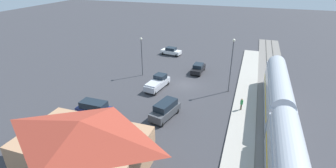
% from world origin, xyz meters
% --- Properties ---
extents(ground_plane, '(200.00, 200.00, 0.00)m').
position_xyz_m(ground_plane, '(0.00, 0.00, 0.00)').
color(ground_plane, '#38383D').
extents(railway_track, '(4.80, 70.00, 0.30)m').
position_xyz_m(railway_track, '(-14.00, 0.00, 0.09)').
color(railway_track, slate).
rests_on(railway_track, ground).
extents(platform, '(3.20, 46.00, 0.30)m').
position_xyz_m(platform, '(-10.00, 0.00, 0.15)').
color(platform, '#A8A399').
rests_on(platform, ground).
extents(station_building, '(12.41, 8.13, 5.57)m').
position_xyz_m(station_building, '(4.00, 22.00, 2.89)').
color(station_building, tan).
rests_on(station_building, ground).
extents(pedestrian_on_platform, '(0.36, 0.36, 1.71)m').
position_xyz_m(pedestrian_on_platform, '(-9.54, 5.85, 1.28)').
color(pedestrian_on_platform, brown).
rests_on(pedestrian_on_platform, platform).
extents(suv_navy, '(4.91, 2.43, 2.22)m').
position_xyz_m(suv_navy, '(8.73, 13.44, 1.15)').
color(suv_navy, navy).
rests_on(suv_navy, ground).
extents(sedan_white, '(4.70, 2.71, 1.74)m').
position_xyz_m(sedan_white, '(7.37, -14.69, 0.88)').
color(sedan_white, white).
rests_on(sedan_white, ground).
extents(pickup_silver, '(2.75, 5.63, 2.14)m').
position_xyz_m(pickup_silver, '(3.95, 2.71, 1.03)').
color(pickup_silver, silver).
rests_on(pickup_silver, ground).
extents(sedan_black, '(2.02, 4.57, 1.74)m').
position_xyz_m(sedan_black, '(-0.82, -6.17, 0.88)').
color(sedan_black, black).
rests_on(sedan_black, ground).
extents(suv_charcoal, '(3.07, 5.23, 2.22)m').
position_xyz_m(suv_charcoal, '(-0.14, 10.58, 1.15)').
color(suv_charcoal, '#47494F').
rests_on(suv_charcoal, ground).
extents(light_pole_near_platform, '(0.44, 0.44, 8.62)m').
position_xyz_m(light_pole_near_platform, '(-7.20, 0.10, 5.34)').
color(light_pole_near_platform, '#515156').
rests_on(light_pole_near_platform, ground).
extents(light_pole_lot_center, '(0.44, 0.44, 7.08)m').
position_xyz_m(light_pole_lot_center, '(8.59, -1.59, 4.51)').
color(light_pole_lot_center, '#515156').
rests_on(light_pole_lot_center, ground).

